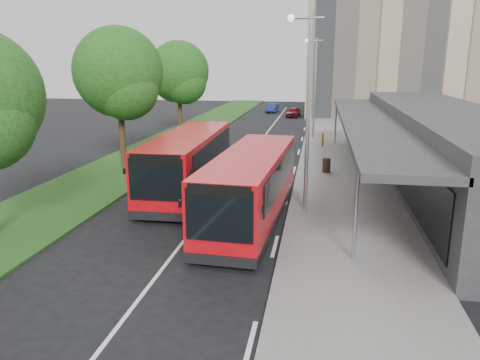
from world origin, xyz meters
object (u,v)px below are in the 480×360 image
object	(u,v)px
tree_far	(179,76)
bollard	(323,140)
tree_mid	(119,78)
car_far	(272,108)
bus_main	(251,187)
bus_second	(189,162)
car_near	(293,112)
litter_bin	(326,165)
lamp_post_near	(306,102)
lamp_post_far	(314,82)

from	to	relation	value
tree_far	bollard	distance (m)	13.19
tree_mid	car_far	size ratio (longest dim) A/B	2.46
bus_main	bollard	size ratio (longest dim) A/B	10.25
bus_second	car_near	distance (m)	33.75
litter_bin	bus_main	bearing A→B (deg)	-109.67
car_far	car_near	bearing A→B (deg)	-53.77
bus_second	bollard	world-z (taller)	bus_second
bus_main	bollard	bearing A→B (deg)	83.59
lamp_post_near	bus_second	distance (m)	7.00
tree_far	bollard	bearing A→B (deg)	-14.60
litter_bin	car_far	world-z (taller)	car_far
lamp_post_near	car_far	bearing A→B (deg)	97.56
tree_mid	tree_far	bearing A→B (deg)	90.00
car_near	tree_far	bearing A→B (deg)	-110.88
litter_bin	bus_second	bearing A→B (deg)	-144.82
car_near	car_far	world-z (taller)	car_near
tree_mid	lamp_post_far	bearing A→B (deg)	49.32
bus_second	bollard	bearing A→B (deg)	62.64
tree_far	lamp_post_far	xyz separation A→B (m)	(11.13, 0.95, -0.47)
tree_mid	litter_bin	bearing A→B (deg)	0.66
bollard	litter_bin	bearing A→B (deg)	-88.72
tree_far	car_far	bearing A→B (deg)	75.43
bus_main	bus_second	xyz separation A→B (m)	(-3.68, 3.87, 0.05)
bus_main	car_far	size ratio (longest dim) A/B	2.95
tree_mid	litter_bin	world-z (taller)	tree_mid
bollard	car_near	size ratio (longest dim) A/B	0.29
lamp_post_far	litter_bin	bearing A→B (deg)	-85.31
lamp_post_far	bus_second	world-z (taller)	lamp_post_far
tree_far	car_near	xyz separation A→B (m)	(8.64, 16.96, -4.61)
tree_mid	car_far	world-z (taller)	tree_mid
litter_bin	car_far	distance (m)	34.37
car_near	litter_bin	bearing A→B (deg)	-76.88
bus_main	litter_bin	distance (m)	9.22
tree_mid	litter_bin	distance (m)	13.10
litter_bin	car_near	size ratio (longest dim) A/B	0.24
tree_far	bus_main	xyz separation A→B (m)	(9.09, -20.50, -3.75)
tree_far	car_far	xyz separation A→B (m)	(5.69, 21.90, -4.63)
lamp_post_near	car_near	bearing A→B (deg)	93.95
bus_second	bus_main	bearing A→B (deg)	-47.89
bollard	lamp_post_near	bearing A→B (deg)	-93.08
lamp_post_far	bus_second	size ratio (longest dim) A/B	0.78
lamp_post_far	car_near	size ratio (longest dim) A/B	2.36
bus_second	litter_bin	bearing A→B (deg)	33.77
lamp_post_near	bollard	world-z (taller)	lamp_post_near
bus_main	litter_bin	world-z (taller)	bus_main
bus_second	bollard	distance (m)	15.04
lamp_post_far	car_far	world-z (taller)	lamp_post_far
lamp_post_near	tree_mid	bearing A→B (deg)	147.64
lamp_post_far	bollard	bearing A→B (deg)	-78.12
bus_main	car_far	xyz separation A→B (m)	(-3.40, 42.39, -0.88)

